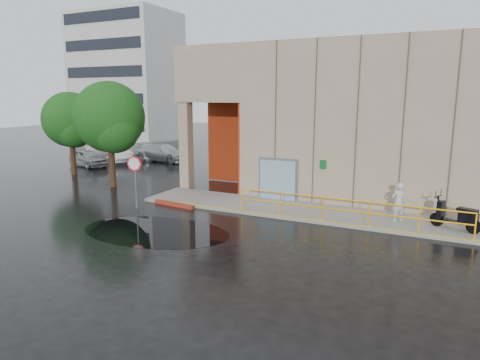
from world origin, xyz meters
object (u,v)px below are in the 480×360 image
(car_a, at_px, (88,158))
(car_c, at_px, (162,152))
(red_curb, at_px, (174,204))
(scooter, at_px, (457,209))
(tree_near, at_px, (111,120))
(stop_sign, at_px, (135,170))
(tree_far, at_px, (71,122))
(person, at_px, (399,202))
(car_b, at_px, (109,152))

(car_a, height_order, car_c, car_c)
(red_curb, height_order, car_c, car_c)
(red_curb, distance_m, car_a, 14.79)
(scooter, bearing_deg, tree_near, -161.25)
(stop_sign, bearing_deg, tree_near, 152.03)
(red_curb, height_order, tree_near, tree_near)
(red_curb, xyz_separation_m, tree_far, (-11.03, 4.13, 3.53))
(car_c, bearing_deg, tree_far, 169.56)
(red_curb, distance_m, car_c, 14.99)
(scooter, height_order, car_c, scooter)
(person, xyz_separation_m, stop_sign, (-11.69, -2.63, 0.88))
(car_b, bearing_deg, car_c, -41.14)
(stop_sign, height_order, tree_near, tree_near)
(tree_far, bearing_deg, car_b, 109.17)
(person, bearing_deg, tree_far, -44.18)
(tree_far, bearing_deg, car_a, 121.38)
(car_b, relative_size, tree_near, 0.79)
(car_c, bearing_deg, scooter, -113.06)
(person, height_order, car_b, person)
(person, relative_size, car_c, 0.33)
(scooter, xyz_separation_m, car_b, (-25.38, 8.25, -0.21))
(red_curb, bearing_deg, scooter, 5.93)
(car_a, height_order, tree_near, tree_near)
(car_a, bearing_deg, person, -86.85)
(tree_near, bearing_deg, car_b, 134.15)
(red_curb, bearing_deg, stop_sign, -141.43)
(car_c, height_order, tree_near, tree_near)
(person, bearing_deg, red_curb, -28.83)
(car_a, bearing_deg, red_curb, -102.21)
(scooter, height_order, red_curb, scooter)
(car_b, bearing_deg, red_curb, -108.93)
(red_curb, bearing_deg, car_a, 150.84)
(stop_sign, relative_size, tree_far, 0.46)
(person, relative_size, tree_far, 0.30)
(person, height_order, stop_sign, stop_sign)
(car_c, distance_m, tree_near, 10.75)
(car_a, bearing_deg, scooter, -86.16)
(car_a, distance_m, car_c, 5.87)
(car_b, bearing_deg, car_a, -162.19)
(car_c, bearing_deg, car_b, 124.05)
(person, distance_m, scooter, 2.19)
(stop_sign, xyz_separation_m, tree_near, (-4.33, 3.27, 2.11))
(tree_far, bearing_deg, car_c, 76.83)
(car_c, relative_size, tree_far, 0.90)
(scooter, height_order, car_b, scooter)
(stop_sign, distance_m, tree_near, 5.82)
(person, xyz_separation_m, car_b, (-23.20, 8.04, -0.18))
(tree_near, bearing_deg, stop_sign, -37.07)
(scooter, relative_size, tree_far, 0.36)
(car_b, bearing_deg, person, -91.57)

